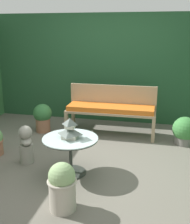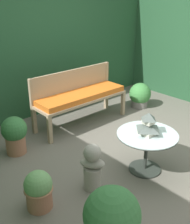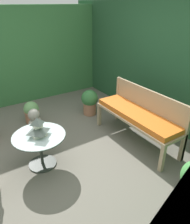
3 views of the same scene
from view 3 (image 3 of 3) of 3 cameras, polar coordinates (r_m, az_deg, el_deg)
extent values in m
plane|color=#666056|center=(3.61, -4.89, -10.99)|extent=(30.00, 30.00, 0.00)
cube|color=#234C2D|center=(4.51, 21.28, 11.18)|extent=(6.40, 0.75, 2.25)
cube|color=#38703D|center=(5.69, -18.25, 14.14)|extent=(0.70, 3.50, 2.16)
cube|color=tan|center=(4.29, 1.12, -0.80)|extent=(0.06, 0.06, 0.43)
cube|color=tan|center=(3.30, 17.13, -11.59)|extent=(0.06, 0.06, 0.43)
cube|color=tan|center=(4.53, 5.78, 0.63)|extent=(0.06, 0.06, 0.43)
cube|color=tan|center=(3.61, 21.83, -8.85)|extent=(0.06, 0.06, 0.43)
cube|color=tan|center=(3.76, 10.81, -1.46)|extent=(1.66, 0.50, 0.04)
cube|color=orange|center=(3.73, 10.89, -0.60)|extent=(1.59, 0.46, 0.09)
cube|color=tan|center=(4.43, 6.01, 3.41)|extent=(0.06, 0.06, 0.91)
cube|color=tan|center=(3.49, 22.61, -5.63)|extent=(0.06, 0.06, 0.91)
cube|color=tan|center=(3.79, 13.73, 3.07)|extent=(1.59, 0.04, 0.36)
cylinder|color=#2D332D|center=(3.50, -13.49, -12.94)|extent=(0.41, 0.41, 0.02)
cylinder|color=#2D332D|center=(3.35, -13.94, -9.71)|extent=(0.04, 0.04, 0.51)
cylinder|color=silver|center=(3.21, -14.45, -5.96)|extent=(0.75, 0.75, 0.01)
torus|color=#2D332D|center=(3.21, -14.42, -6.14)|extent=(0.75, 0.75, 0.02)
cube|color=beige|center=(3.19, -14.52, -5.44)|extent=(0.19, 0.19, 0.06)
pyramid|color=#56605B|center=(3.15, -14.66, -4.39)|extent=(0.26, 0.26, 0.08)
cube|color=beige|center=(3.12, -14.79, -3.36)|extent=(0.12, 0.12, 0.05)
pyramid|color=#56605B|center=(3.09, -14.94, -2.24)|extent=(0.16, 0.16, 0.09)
cylinder|color=gray|center=(4.05, -15.12, -4.83)|extent=(0.21, 0.21, 0.28)
ellipsoid|color=gray|center=(3.95, -15.46, -2.38)|extent=(0.30, 0.33, 0.11)
sphere|color=gray|center=(3.89, -15.70, -0.64)|extent=(0.20, 0.20, 0.20)
cylinder|color=#9E664C|center=(4.74, -1.39, 1.22)|extent=(0.28, 0.28, 0.31)
torus|color=#9E664C|center=(4.69, -1.41, 2.78)|extent=(0.31, 0.31, 0.03)
sphere|color=#336B38|center=(4.66, -1.42, 3.62)|extent=(0.36, 0.36, 0.36)
cylinder|color=#9E664C|center=(4.62, -16.07, -1.10)|extent=(0.27, 0.27, 0.24)
torus|color=#9E664C|center=(4.58, -16.24, 0.10)|extent=(0.31, 0.31, 0.03)
sphere|color=#66995B|center=(4.55, -16.34, 0.82)|extent=(0.30, 0.30, 0.30)
camera|label=1|loc=(3.02, -89.64, -6.25)|focal=45.00mm
camera|label=2|loc=(5.23, -47.86, 17.85)|focal=45.00mm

